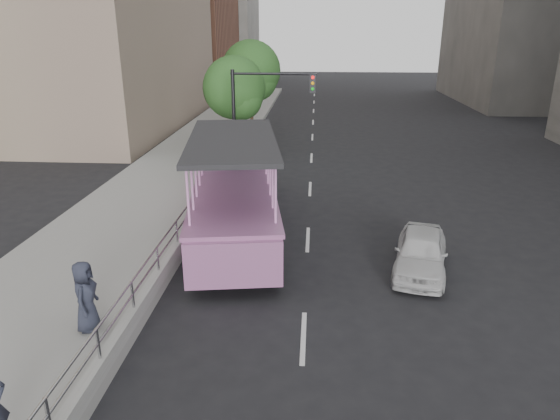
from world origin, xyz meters
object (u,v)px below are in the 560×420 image
(car, at_px, (421,252))
(traffic_signal, at_px, (257,105))
(duck_boat, at_px, (235,191))
(pedestrian_far, at_px, (85,296))
(street_tree_near, at_px, (236,90))
(street_tree_far, at_px, (252,73))
(parking_sign, at_px, (215,165))

(car, distance_m, traffic_signal, 12.69)
(duck_boat, distance_m, pedestrian_far, 7.94)
(street_tree_near, bearing_deg, duck_boat, -81.82)
(pedestrian_far, bearing_deg, car, -69.10)
(street_tree_near, height_order, street_tree_far, street_tree_far)
(car, xyz_separation_m, street_tree_far, (-7.56, 20.14, 3.67))
(duck_boat, relative_size, street_tree_far, 1.75)
(car, bearing_deg, pedestrian_far, -140.44)
(street_tree_far, bearing_deg, pedestrian_far, -92.27)
(street_tree_near, bearing_deg, parking_sign, -87.87)
(parking_sign, height_order, street_tree_far, street_tree_far)
(pedestrian_far, relative_size, street_tree_far, 0.27)
(car, distance_m, parking_sign, 9.60)
(car, height_order, traffic_signal, traffic_signal)
(duck_boat, height_order, street_tree_near, street_tree_near)
(duck_boat, bearing_deg, traffic_signal, 89.60)
(car, relative_size, parking_sign, 1.43)
(street_tree_near, distance_m, street_tree_far, 6.02)
(duck_boat, bearing_deg, pedestrian_far, -106.94)
(traffic_signal, height_order, street_tree_far, street_tree_far)
(pedestrian_far, bearing_deg, parking_sign, -11.42)
(parking_sign, xyz_separation_m, street_tree_far, (-0.10, 14.18, 2.65))
(car, distance_m, pedestrian_far, 9.53)
(car, height_order, parking_sign, parking_sign)
(traffic_signal, relative_size, street_tree_near, 0.91)
(duck_boat, bearing_deg, street_tree_far, 94.59)
(pedestrian_far, bearing_deg, street_tree_far, -7.69)
(pedestrian_far, bearing_deg, traffic_signal, -14.41)
(pedestrian_far, height_order, street_tree_far, street_tree_far)
(pedestrian_far, distance_m, street_tree_near, 18.57)
(pedestrian_far, xyz_separation_m, parking_sign, (1.07, 10.18, 0.49))
(duck_boat, bearing_deg, parking_sign, 115.66)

